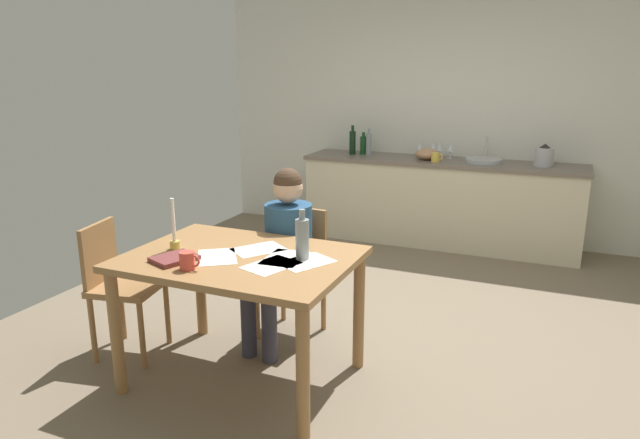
{
  "coord_description": "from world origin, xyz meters",
  "views": [
    {
      "loc": [
        1.14,
        -3.63,
        1.83
      ],
      "look_at": [
        -0.3,
        -0.28,
        0.85
      ],
      "focal_mm": 31.83,
      "sensor_mm": 36.0,
      "label": 1
    }
  ],
  "objects_px": {
    "wine_bottle_on_table": "(302,238)",
    "stovetop_kettle": "(544,156)",
    "bottle_oil": "(352,142)",
    "wine_glass_back_left": "(433,147)",
    "wine_glass_back_right": "(420,146)",
    "book_magazine": "(174,259)",
    "candlestick": "(174,235)",
    "coffee_mug": "(188,261)",
    "sink_unit": "(484,160)",
    "chair_at_table": "(295,265)",
    "person_seated": "(284,246)",
    "wine_glass_by_kettle": "(440,147)",
    "wine_glass_near_sink": "(450,148)",
    "mixing_bowl": "(427,154)",
    "teacup_on_counter": "(436,157)",
    "dining_table": "(241,274)",
    "bottle_wine_red": "(369,144)",
    "bottle_vinegar": "(363,145)"
  },
  "relations": [
    {
      "from": "wine_glass_back_right",
      "to": "mixing_bowl",
      "type": "bearing_deg",
      "value": -55.48
    },
    {
      "from": "bottle_wine_red",
      "to": "sink_unit",
      "type": "bearing_deg",
      "value": -1.43
    },
    {
      "from": "wine_bottle_on_table",
      "to": "coffee_mug",
      "type": "bearing_deg",
      "value": -141.32
    },
    {
      "from": "coffee_mug",
      "to": "wine_glass_by_kettle",
      "type": "bearing_deg",
      "value": 81.06
    },
    {
      "from": "coffee_mug",
      "to": "sink_unit",
      "type": "relative_size",
      "value": 0.34
    },
    {
      "from": "wine_glass_back_right",
      "to": "sink_unit",
      "type": "bearing_deg",
      "value": -11.87
    },
    {
      "from": "candlestick",
      "to": "stovetop_kettle",
      "type": "distance_m",
      "value": 3.78
    },
    {
      "from": "wine_bottle_on_table",
      "to": "stovetop_kettle",
      "type": "relative_size",
      "value": 1.31
    },
    {
      "from": "chair_at_table",
      "to": "wine_glass_near_sink",
      "type": "relative_size",
      "value": 5.73
    },
    {
      "from": "sink_unit",
      "to": "wine_glass_near_sink",
      "type": "xyz_separation_m",
      "value": [
        -0.37,
        0.15,
        0.09
      ]
    },
    {
      "from": "dining_table",
      "to": "coffee_mug",
      "type": "height_order",
      "value": "coffee_mug"
    },
    {
      "from": "candlestick",
      "to": "mixing_bowl",
      "type": "bearing_deg",
      "value": 76.5
    },
    {
      "from": "person_seated",
      "to": "wine_glass_near_sink",
      "type": "relative_size",
      "value": 7.76
    },
    {
      "from": "candlestick",
      "to": "person_seated",
      "type": "bearing_deg",
      "value": 56.01
    },
    {
      "from": "book_magazine",
      "to": "bottle_oil",
      "type": "relative_size",
      "value": 0.73
    },
    {
      "from": "candlestick",
      "to": "wine_glass_back_left",
      "type": "distance_m",
      "value": 3.51
    },
    {
      "from": "person_seated",
      "to": "teacup_on_counter",
      "type": "height_order",
      "value": "person_seated"
    },
    {
      "from": "person_seated",
      "to": "teacup_on_counter",
      "type": "relative_size",
      "value": 10.0
    },
    {
      "from": "chair_at_table",
      "to": "bottle_oil",
      "type": "relative_size",
      "value": 2.78
    },
    {
      "from": "wine_glass_near_sink",
      "to": "teacup_on_counter",
      "type": "bearing_deg",
      "value": -106.39
    },
    {
      "from": "wine_bottle_on_table",
      "to": "stovetop_kettle",
      "type": "xyz_separation_m",
      "value": [
        1.13,
        3.13,
        0.09
      ]
    },
    {
      "from": "bottle_vinegar",
      "to": "stovetop_kettle",
      "type": "relative_size",
      "value": 1.1
    },
    {
      "from": "mixing_bowl",
      "to": "teacup_on_counter",
      "type": "height_order",
      "value": "mixing_bowl"
    },
    {
      "from": "candlestick",
      "to": "sink_unit",
      "type": "relative_size",
      "value": 0.86
    },
    {
      "from": "bottle_oil",
      "to": "wine_glass_back_left",
      "type": "xyz_separation_m",
      "value": [
        0.87,
        0.14,
        -0.03
      ]
    },
    {
      "from": "book_magazine",
      "to": "bottle_oil",
      "type": "distance_m",
      "value": 3.47
    },
    {
      "from": "book_magazine",
      "to": "candlestick",
      "type": "bearing_deg",
      "value": 147.14
    },
    {
      "from": "wine_glass_by_kettle",
      "to": "wine_glass_back_right",
      "type": "relative_size",
      "value": 1.0
    },
    {
      "from": "candlestick",
      "to": "wine_bottle_on_table",
      "type": "distance_m",
      "value": 0.79
    },
    {
      "from": "stovetop_kettle",
      "to": "person_seated",
      "type": "bearing_deg",
      "value": -119.41
    },
    {
      "from": "person_seated",
      "to": "chair_at_table",
      "type": "bearing_deg",
      "value": 85.59
    },
    {
      "from": "wine_bottle_on_table",
      "to": "wine_glass_back_left",
      "type": "height_order",
      "value": "wine_bottle_on_table"
    },
    {
      "from": "stovetop_kettle",
      "to": "wine_glass_back_right",
      "type": "xyz_separation_m",
      "value": [
        -1.26,
        0.15,
        0.01
      ]
    },
    {
      "from": "wine_glass_near_sink",
      "to": "wine_glass_by_kettle",
      "type": "bearing_deg",
      "value": 180.0
    },
    {
      "from": "chair_at_table",
      "to": "sink_unit",
      "type": "distance_m",
      "value": 2.71
    },
    {
      "from": "wine_bottle_on_table",
      "to": "teacup_on_counter",
      "type": "height_order",
      "value": "wine_bottle_on_table"
    },
    {
      "from": "dining_table",
      "to": "wine_glass_near_sink",
      "type": "distance_m",
      "value": 3.43
    },
    {
      "from": "wine_bottle_on_table",
      "to": "stovetop_kettle",
      "type": "height_order",
      "value": "stovetop_kettle"
    },
    {
      "from": "coffee_mug",
      "to": "sink_unit",
      "type": "height_order",
      "value": "sink_unit"
    },
    {
      "from": "book_magazine",
      "to": "dining_table",
      "type": "bearing_deg",
      "value": 58.29
    },
    {
      "from": "chair_at_table",
      "to": "wine_bottle_on_table",
      "type": "relative_size",
      "value": 3.06
    },
    {
      "from": "wine_glass_by_kettle",
      "to": "wine_glass_back_right",
      "type": "distance_m",
      "value": 0.21
    },
    {
      "from": "book_magazine",
      "to": "wine_glass_by_kettle",
      "type": "relative_size",
      "value": 1.5
    },
    {
      "from": "wine_glass_back_left",
      "to": "wine_glass_back_right",
      "type": "xyz_separation_m",
      "value": [
        -0.14,
        0.0,
        0.0
      ]
    },
    {
      "from": "chair_at_table",
      "to": "mixing_bowl",
      "type": "height_order",
      "value": "mixing_bowl"
    },
    {
      "from": "book_magazine",
      "to": "bottle_wine_red",
      "type": "relative_size",
      "value": 0.81
    },
    {
      "from": "teacup_on_counter",
      "to": "bottle_vinegar",
      "type": "bearing_deg",
      "value": 165.0
    },
    {
      "from": "dining_table",
      "to": "bottle_wine_red",
      "type": "bearing_deg",
      "value": 95.46
    },
    {
      "from": "candlestick",
      "to": "stovetop_kettle",
      "type": "xyz_separation_m",
      "value": [
        1.91,
        3.26,
        0.12
      ]
    },
    {
      "from": "chair_at_table",
      "to": "person_seated",
      "type": "height_order",
      "value": "person_seated"
    }
  ]
}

